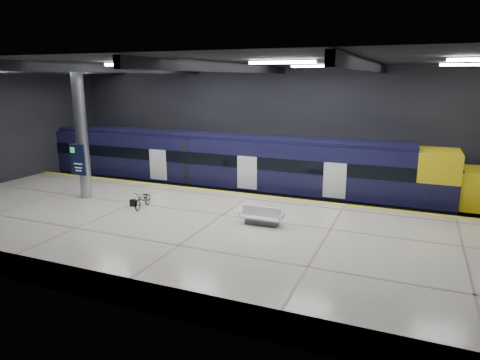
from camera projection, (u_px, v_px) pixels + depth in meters
The scene contains 10 objects.
ground at pixel (232, 230), 21.02m from camera, with size 30.00×30.00×0.00m, color black.
room_shell at pixel (231, 113), 19.69m from camera, with size 30.10×16.10×8.05m.
platform at pixel (209, 237), 18.65m from camera, with size 30.00×11.00×1.10m, color beige.
safety_strip at pixel (252, 195), 23.24m from camera, with size 30.00×0.40×0.01m, color gold.
rails at pixel (268, 200), 25.95m from camera, with size 30.00×1.52×0.16m.
train at pixel (237, 166), 26.23m from camera, with size 29.40×2.84×3.79m.
bench at pixel (262, 218), 18.50m from camera, with size 1.85×0.79×0.81m.
bicycle at pixel (143, 199), 20.88m from camera, with size 0.57×1.62×0.85m, color #99999E.
pannier_bag at pixel (133, 203), 21.16m from camera, with size 0.30×0.18×0.35m, color black.
info_column at pixel (81, 134), 22.04m from camera, with size 0.90×0.78×6.90m.
Camera 1 is at (7.99, -18.19, 7.31)m, focal length 32.00 mm.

